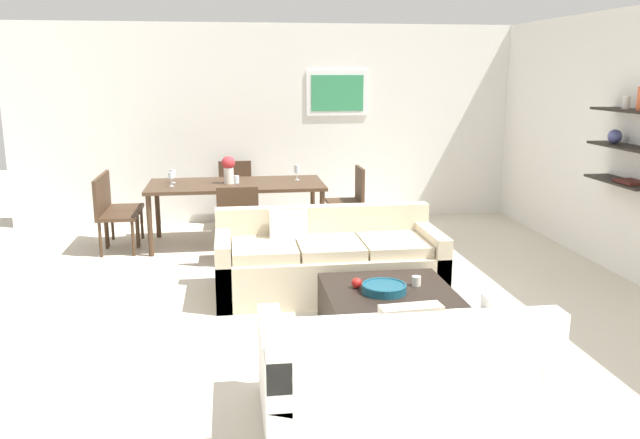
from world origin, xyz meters
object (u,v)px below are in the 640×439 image
dining_chair_left_near (110,210)px  wine_glass_foot (236,180)px  wine_glass_left_near (171,176)px  loveseat_white (400,373)px  candle_jar (416,281)px  decorative_bowl (384,288)px  apple_on_coffee_table (357,283)px  sofa_beige (328,263)px  dining_table (236,188)px  dining_chair_left_far (116,203)px  dining_chair_right_far (351,196)px  dining_chair_foot (238,219)px  centerpiece_vase (229,168)px  coffee_table (390,314)px  wine_glass_right_far (297,170)px  dining_chair_head (236,190)px  wine_glass_left_far (173,174)px

dining_chair_left_near → wine_glass_foot: size_ratio=5.52×
dining_chair_left_near → wine_glass_left_near: wine_glass_left_near is taller
loveseat_white → candle_jar: loveseat_white is taller
decorative_bowl → apple_on_coffee_table: (-0.19, 0.13, 0.00)m
sofa_beige → wine_glass_left_near: bearing=130.8°
dining_table → dining_chair_left_far: 1.49m
dining_chair_right_far → dining_chair_foot: (-1.46, -1.13, 0.00)m
dining_chair_right_far → dining_chair_left_far: bearing=180.0°
apple_on_coffee_table → centerpiece_vase: (-0.99, 2.95, 0.52)m
dining_chair_right_far → coffee_table: bearing=-95.3°
sofa_beige → dining_chair_left_near: (-2.28, 1.73, 0.21)m
decorative_bowl → candle_jar: candle_jar is taller
dining_chair_foot → wine_glass_right_far: bearing=53.7°
dining_chair_head → wine_glass_right_far: 1.15m
dining_chair_right_far → dining_chair_left_far: 2.91m
loveseat_white → dining_chair_right_far: dining_chair_right_far is taller
dining_table → loveseat_white: bearing=-78.1°
apple_on_coffee_table → wine_glass_left_near: wine_glass_left_near is taller
decorative_bowl → dining_chair_left_near: (-2.55, 2.87, 0.09)m
dining_chair_foot → wine_glass_left_far: wine_glass_left_far is taller
apple_on_coffee_table → dining_chair_left_far: dining_chair_left_far is taller
sofa_beige → dining_chair_right_far: size_ratio=2.40×
dining_chair_right_far → wine_glass_foot: (-1.46, -0.66, 0.35)m
coffee_table → dining_table: 3.31m
wine_glass_left_near → loveseat_white: bearing=-68.3°
decorative_bowl → dining_chair_left_near: bearing=131.7°
dining_table → dining_chair_head: size_ratio=2.39×
sofa_beige → centerpiece_vase: 2.24m
decorative_bowl → wine_glass_left_far: (-1.85, 3.21, 0.44)m
decorative_bowl → dining_chair_left_near: size_ratio=0.40×
dining_chair_head → dining_chair_left_far: same height
dining_table → wine_glass_foot: (0.00, -0.44, 0.17)m
sofa_beige → wine_glass_foot: bearing=118.6°
decorative_bowl → wine_glass_right_far: wine_glass_right_far is taller
loveseat_white → wine_glass_foot: (-0.91, 3.86, 0.57)m
sofa_beige → loveseat_white: same height
dining_chair_head → dining_chair_left_near: 1.84m
wine_glass_foot → centerpiece_vase: size_ratio=0.48×
loveseat_white → candle_jar: size_ratio=21.20×
coffee_table → dining_table: size_ratio=0.51×
wine_glass_right_far → apple_on_coffee_table: bearing=-87.2°
wine_glass_left_near → wine_glass_left_far: bearing=90.0°
candle_jar → dining_table: bearing=115.1°
sofa_beige → dining_chair_left_near: dining_chair_left_near is taller
dining_chair_right_far → dining_chair_left_near: 2.95m
dining_chair_left_far → wine_glass_right_far: bearing=-2.6°
dining_chair_left_far → wine_glass_left_far: 0.80m
coffee_table → dining_chair_left_far: dining_chair_left_far is taller
coffee_table → candle_jar: bearing=22.4°
dining_chair_left_far → wine_glass_foot: wine_glass_foot is taller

